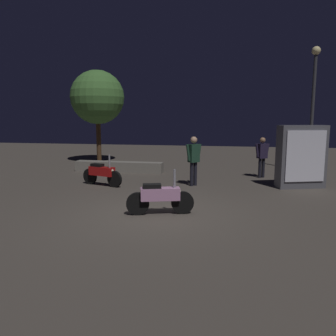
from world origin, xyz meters
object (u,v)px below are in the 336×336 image
at_px(person_bystander_far, 262,154).
at_px(motorcycle_pink_foreground, 160,197).
at_px(person_rider_beside, 194,157).
at_px(motorcycle_red_parked_left, 102,173).
at_px(streetlamp_near, 313,94).
at_px(kiosk_billboard, 301,157).

bearing_deg(person_bystander_far, motorcycle_pink_foreground, 120.87).
distance_m(motorcycle_pink_foreground, person_rider_beside, 3.68).
bearing_deg(motorcycle_red_parked_left, person_bystander_far, 44.09).
bearing_deg(motorcycle_red_parked_left, streetlamp_near, 49.07).
distance_m(person_rider_beside, person_bystander_far, 3.22).
bearing_deg(streetlamp_near, person_rider_beside, -139.21).
xyz_separation_m(person_rider_beside, kiosk_billboard, (3.58, 0.36, 0.03)).
bearing_deg(motorcycle_red_parked_left, motorcycle_pink_foreground, -29.32).
relative_size(motorcycle_red_parked_left, streetlamp_near, 0.30).
height_order(person_bystander_far, kiosk_billboard, kiosk_billboard).
relative_size(person_bystander_far, streetlamp_near, 0.30).
bearing_deg(streetlamp_near, motorcycle_red_parked_left, -149.46).
relative_size(motorcycle_red_parked_left, person_bystander_far, 1.01).
bearing_deg(kiosk_billboard, motorcycle_red_parked_left, -10.14).
bearing_deg(streetlamp_near, motorcycle_pink_foreground, -123.45).
bearing_deg(person_rider_beside, streetlamp_near, 84.94).
height_order(motorcycle_pink_foreground, streetlamp_near, streetlamp_near).
bearing_deg(person_bystander_far, motorcycle_red_parked_left, 83.05).
bearing_deg(person_bystander_far, kiosk_billboard, -179.31).
distance_m(motorcycle_pink_foreground, kiosk_billboard, 5.65).
xyz_separation_m(person_bystander_far, kiosk_billboard, (1.13, -1.72, 0.11)).
distance_m(motorcycle_pink_foreground, streetlamp_near, 9.54).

